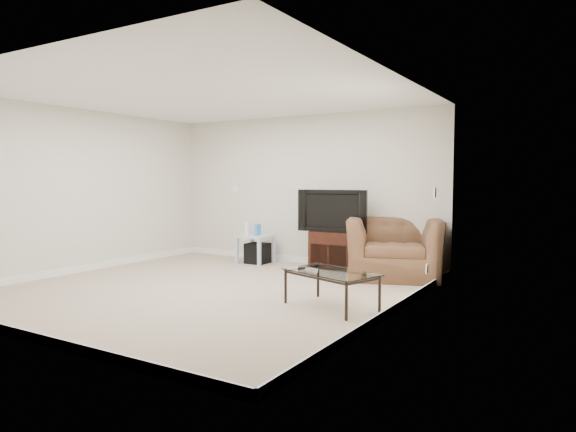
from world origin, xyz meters
The scene contains 18 objects.
floor centered at (0.00, 0.00, 0.00)m, with size 5.00×5.00×0.00m, color tan.
ceiling centered at (0.00, 0.00, 2.50)m, with size 5.00×5.00×0.00m, color white.
wall_back centered at (0.00, 2.50, 1.25)m, with size 5.00×0.02×2.50m, color silver.
wall_left centered at (-2.50, 0.00, 1.25)m, with size 0.02×5.00×2.50m, color silver.
wall_right centered at (2.50, 0.00, 1.25)m, with size 0.02×5.00×2.50m, color silver.
plate_back centered at (-1.40, 2.49, 1.25)m, with size 0.12×0.02×0.12m, color white.
plate_right_switch centered at (2.49, 1.60, 1.25)m, with size 0.02×0.09×0.13m, color white.
plate_right_outlet centered at (2.49, 1.30, 0.30)m, with size 0.02×0.08×0.12m, color white.
tv_stand centered at (0.73, 2.28, 0.30)m, with size 0.72×0.50×0.60m, color black, non-canonical shape.
dvd_player centered at (0.73, 2.24, 0.50)m, with size 0.42×0.29×0.06m, color black.
television centered at (0.73, 2.25, 0.93)m, with size 1.08×0.22×0.67m, color black.
side_table centered at (-0.66, 2.05, 0.24)m, with size 0.50×0.50×0.48m, color silver, non-canonical shape.
subwoofer centered at (-0.63, 2.07, 0.17)m, with size 0.34×0.34×0.34m, color black.
game_console centered at (-0.78, 2.03, 0.59)m, with size 0.05×0.16×0.22m, color white.
game_case centered at (-0.60, 2.03, 0.58)m, with size 0.05×0.14×0.19m, color #337FCC.
recliner centered at (1.79, 2.05, 0.58)m, with size 1.32×0.86×1.16m, color #4D3C1D.
coffee_table centered at (1.80, -0.03, 0.20)m, with size 1.03×0.58×0.40m, color black, non-canonical shape.
remote centered at (1.57, -0.05, 0.41)m, with size 0.16×0.04×0.02m, color #B2B2B7.
Camera 1 is at (4.29, -5.08, 1.41)m, focal length 32.00 mm.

